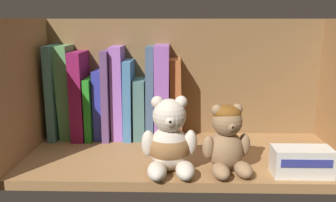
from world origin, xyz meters
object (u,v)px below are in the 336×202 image
at_px(book_6, 119,92).
at_px(teddy_bear_larger, 169,142).
at_px(book_1, 68,92).
at_px(book_3, 92,107).
at_px(teddy_bear_smaller, 227,140).
at_px(small_product_box, 302,162).
at_px(book_10, 163,92).
at_px(book_0, 56,91).
at_px(book_11, 176,98).
at_px(book_9, 151,92).
at_px(book_8, 140,108).
at_px(book_4, 100,104).
at_px(book_7, 129,99).
at_px(book_2, 81,95).
at_px(book_5, 109,94).

relative_size(book_6, teddy_bear_larger, 1.53).
bearing_deg(teddy_bear_larger, book_6, 121.20).
height_order(book_1, book_3, book_1).
height_order(teddy_bear_smaller, small_product_box, teddy_bear_smaller).
xyz_separation_m(book_1, book_10, (0.25, 0.00, 0.00)).
height_order(book_0, book_11, book_0).
bearing_deg(book_9, book_8, 180.00).
bearing_deg(book_3, book_4, 0.00).
distance_m(book_0, small_product_box, 0.62).
xyz_separation_m(book_1, book_4, (0.08, 0.00, -0.03)).
relative_size(book_6, book_7, 1.17).
xyz_separation_m(book_7, small_product_box, (0.37, -0.24, -0.07)).
xyz_separation_m(book_8, teddy_bear_smaller, (0.20, -0.22, -0.01)).
bearing_deg(book_0, book_6, 0.00).
relative_size(book_2, book_7, 1.11).
xyz_separation_m(book_6, book_8, (0.06, 0.00, -0.04)).
bearing_deg(book_4, book_0, 180.00).
bearing_deg(book_5, teddy_bear_larger, -54.21).
distance_m(book_2, teddy_bear_larger, 0.33).
xyz_separation_m(book_1, book_3, (0.06, 0.00, -0.04)).
height_order(book_1, book_10, book_10).
relative_size(book_3, teddy_bear_smaller, 1.14).
bearing_deg(small_product_box, book_9, 143.02).
distance_m(book_5, teddy_bear_larger, 0.28).
bearing_deg(book_10, teddy_bear_larger, -84.25).
height_order(book_0, teddy_bear_smaller, book_0).
bearing_deg(teddy_bear_smaller, book_9, 127.16).
relative_size(book_2, book_9, 0.94).
bearing_deg(book_4, book_9, 0.00).
distance_m(book_5, book_10, 0.14).
relative_size(book_3, book_6, 0.67).
bearing_deg(book_6, book_4, 180.00).
height_order(book_8, book_11, book_11).
distance_m(book_1, book_6, 0.13).
distance_m(book_8, book_11, 0.10).
relative_size(book_5, book_8, 1.48).
relative_size(book_4, teddy_bear_larger, 1.14).
xyz_separation_m(book_0, small_product_box, (0.56, -0.24, -0.09)).
height_order(book_10, teddy_bear_larger, book_10).
bearing_deg(book_10, teddy_bear_smaller, -58.18).
bearing_deg(book_7, small_product_box, -32.64).
bearing_deg(book_9, book_11, 0.00).
height_order(book_11, teddy_bear_larger, book_11).
xyz_separation_m(book_5, book_6, (0.03, 0.00, 0.00)).
bearing_deg(teddy_bear_larger, book_8, 109.77).
bearing_deg(small_product_box, book_4, 152.00).
bearing_deg(book_8, book_4, 180.00).
bearing_deg(book_0, book_7, 0.00).
xyz_separation_m(book_0, book_11, (0.31, 0.00, -0.02)).
bearing_deg(book_11, book_7, 180.00).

